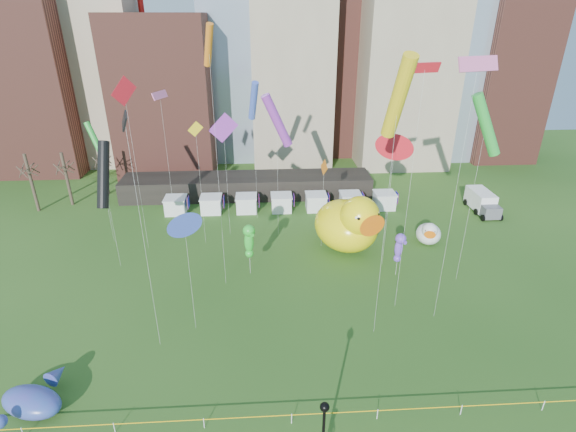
{
  "coord_description": "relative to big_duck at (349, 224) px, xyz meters",
  "views": [
    {
      "loc": [
        -1.53,
        -21.05,
        25.75
      ],
      "look_at": [
        0.26,
        8.34,
        12.0
      ],
      "focal_mm": 27.0,
      "sensor_mm": 36.0,
      "label": 1
    }
  ],
  "objects": [
    {
      "name": "kite_9",
      "position": [
        5.82,
        -13.08,
        18.89
      ],
      "size": [
        3.48,
        1.53,
        23.05
      ],
      "color": "silver",
      "rests_on": "ground"
    },
    {
      "name": "bare_trees",
      "position": [
        -38.53,
        16.52,
        0.53
      ],
      "size": [
        8.44,
        6.44,
        8.5
      ],
      "color": "#382B21",
      "rests_on": "ground"
    },
    {
      "name": "whale_inflatable",
      "position": [
        -26.6,
        -21.73,
        -2.52
      ],
      "size": [
        5.3,
        5.94,
        2.08
      ],
      "rotation": [
        0.0,
        0.0,
        -0.35
      ],
      "color": "#4C3CA5",
      "rests_on": "ground"
    },
    {
      "name": "box_truck",
      "position": [
        21.26,
        10.0,
        -2.01
      ],
      "size": [
        2.81,
        6.72,
        2.85
      ],
      "rotation": [
        0.0,
        0.0,
        0.0
      ],
      "color": "white",
      "rests_on": "ground"
    },
    {
      "name": "caution_tape",
      "position": [
        -8.37,
        -24.02,
        -2.8
      ],
      "size": [
        50.0,
        0.06,
        0.9
      ],
      "color": "white",
      "rests_on": "ground"
    },
    {
      "name": "pavilion",
      "position": [
        -12.37,
        17.98,
        -1.88
      ],
      "size": [
        38.0,
        6.0,
        3.2
      ],
      "primitive_type": "cube",
      "color": "black",
      "rests_on": "ground"
    },
    {
      "name": "ground",
      "position": [
        -8.37,
        -24.02,
        -3.48
      ],
      "size": [
        160.0,
        160.0,
        0.0
      ],
      "primitive_type": "plane",
      "color": "#214B17",
      "rests_on": "ground"
    },
    {
      "name": "kite_6",
      "position": [
        -14.12,
        -6.37,
        19.9
      ],
      "size": [
        1.38,
        2.15,
        25.2
      ],
      "color": "silver",
      "rests_on": "ground"
    },
    {
      "name": "kite_1",
      "position": [
        -21.31,
        5.7,
        13.87
      ],
      "size": [
        1.32,
        2.68,
        17.9
      ],
      "color": "silver",
      "rests_on": "ground"
    },
    {
      "name": "small_duck",
      "position": [
        10.17,
        0.85,
        -2.03
      ],
      "size": [
        3.95,
        4.5,
        3.16
      ],
      "rotation": [
        0.0,
        0.0,
        -0.32
      ],
      "color": "white",
      "rests_on": "ground"
    },
    {
      "name": "kite_7",
      "position": [
        -14.33,
        4.92,
        10.22
      ],
      "size": [
        3.48,
        0.47,
        15.59
      ],
      "color": "silver",
      "rests_on": "ground"
    },
    {
      "name": "kite_10",
      "position": [
        -19.1,
        -15.44,
        15.66
      ],
      "size": [
        1.23,
        2.93,
        19.74
      ],
      "color": "silver",
      "rests_on": "ground"
    },
    {
      "name": "kite_14",
      "position": [
        -3.02,
        1.0,
        6.44
      ],
      "size": [
        0.53,
        1.94,
        11.13
      ],
      "color": "silver",
      "rests_on": "ground"
    },
    {
      "name": "kite_5",
      "position": [
        -10.84,
        9.49,
        12.56
      ],
      "size": [
        1.68,
        3.09,
        18.57
      ],
      "color": "silver",
      "rests_on": "ground"
    },
    {
      "name": "big_duck",
      "position": [
        0.0,
        0.0,
        0.0
      ],
      "size": [
        9.76,
        10.84,
        7.57
      ],
      "rotation": [
        0.0,
        0.0,
        0.37
      ],
      "color": "yellow",
      "rests_on": "ground"
    },
    {
      "name": "kite_8",
      "position": [
        3.34,
        -3.62,
        10.24
      ],
      "size": [
        2.36,
        1.9,
        15.07
      ],
      "color": "silver",
      "rests_on": "ground"
    },
    {
      "name": "kite_13",
      "position": [
        -16.33,
        -13.43,
        6.92
      ],
      "size": [
        1.84,
        1.4,
        11.44
      ],
      "color": "silver",
      "rests_on": "ground"
    },
    {
      "name": "seahorse_green",
      "position": [
        -11.57,
        -4.58,
        0.81
      ],
      "size": [
        1.66,
        1.87,
        5.9
      ],
      "rotation": [
        0.0,
        0.0,
        0.34
      ],
      "color": "silver",
      "rests_on": "ground"
    },
    {
      "name": "kite_3",
      "position": [
        -28.78,
        4.01,
        9.48
      ],
      "size": [
        2.29,
        1.81,
        14.92
      ],
      "color": "silver",
      "rests_on": "ground"
    },
    {
      "name": "skyline",
      "position": [
        -6.12,
        37.04,
        17.96
      ],
      "size": [
        101.0,
        23.0,
        68.0
      ],
      "color": "brown",
      "rests_on": "ground"
    },
    {
      "name": "kite_2",
      "position": [
        -26.24,
        -2.09,
        7.35
      ],
      "size": [
        1.5,
        4.04,
        14.2
      ],
      "color": "silver",
      "rests_on": "ground"
    },
    {
      "name": "lamppost",
      "position": [
        -6.68,
        -27.22,
        -0.1
      ],
      "size": [
        0.58,
        0.58,
        5.53
      ],
      "color": "black",
      "rests_on": "footpath"
    },
    {
      "name": "kite_12",
      "position": [
        -0.35,
        -14.87,
        17.02
      ],
      "size": [
        1.39,
        3.75,
        23.63
      ],
      "color": "silver",
      "rests_on": "ground"
    },
    {
      "name": "kite_15",
      "position": [
        -8.15,
        4.21,
        11.24
      ],
      "size": [
        3.87,
        2.09,
        17.88
      ],
      "color": "silver",
      "rests_on": "ground"
    },
    {
      "name": "seahorse_purple",
      "position": [
        4.25,
        -5.88,
        0.16
      ],
      "size": [
        1.41,
        1.61,
        5.04
      ],
      "rotation": [
        0.0,
        0.0,
        0.28
      ],
      "color": "silver",
      "rests_on": "ground"
    },
    {
      "name": "vendor_tents",
      "position": [
        -7.35,
        11.98,
        -2.37
      ],
      "size": [
        33.24,
        2.8,
        2.4
      ],
      "color": "white",
      "rests_on": "ground"
    },
    {
      "name": "kite_16",
      "position": [
        -24.04,
        1.84,
        14.76
      ],
      "size": [
        2.08,
        2.3,
        20.08
      ],
      "color": "silver",
      "rests_on": "ground"
    },
    {
      "name": "kite_11",
      "position": [
        10.5,
        -7.06,
        13.12
      ],
      "size": [
        3.57,
        1.53,
        19.55
      ],
      "color": "silver",
      "rests_on": "ground"
    },
    {
      "name": "kite_4",
      "position": [
        -17.24,
        2.9,
        10.22
      ],
      "size": [
        1.7,
        0.42,
        15.1
      ],
      "color": "silver",
      "rests_on": "ground"
    },
    {
      "name": "kite_0",
      "position": [
        2.6,
        -11.27,
        18.34
      ],
      "size": [
        2.57,
        1.03,
        22.47
      ],
      "color": "silver",
      "rests_on": "ground"
    }
  ]
}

